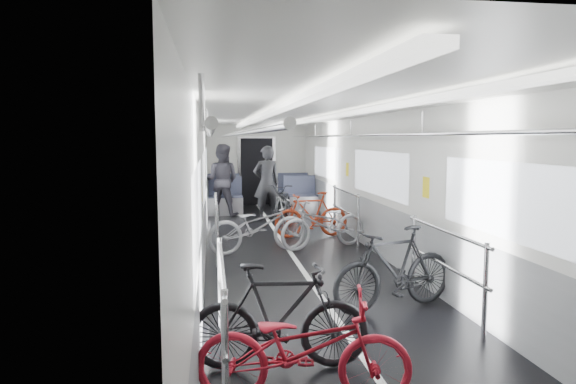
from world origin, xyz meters
name	(u,v)px	position (x,y,z in m)	size (l,w,h in m)	color
car_shell	(279,182)	(0.00, 1.78, 1.13)	(3.02, 14.01, 2.41)	black
bike_left_near	(303,348)	(-0.69, -4.79, 0.43)	(0.57, 1.63, 0.86)	red
bike_left_mid	(280,316)	(-0.79, -4.19, 0.47)	(0.44, 1.57, 0.94)	black
bike_left_far	(258,226)	(-0.56, 0.40, 0.47)	(0.63, 1.80, 0.95)	#9E9EA3
bike_right_near	(394,268)	(0.74, -2.84, 0.49)	(0.46, 1.64, 0.98)	black
bike_right_mid	(324,223)	(0.66, 0.57, 0.46)	(0.61, 1.74, 0.92)	#9E9EA3
bike_right_far	(311,215)	(0.64, 1.64, 0.46)	(0.43, 1.54, 0.92)	maroon
bike_aisle	(283,202)	(0.39, 3.92, 0.45)	(0.60, 1.73, 0.91)	black
person_standing	(267,183)	(-0.02, 4.02, 0.91)	(0.66, 0.44, 1.82)	black
person_seated	(222,180)	(-1.09, 4.83, 0.93)	(0.90, 0.70, 1.85)	#2C2A32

